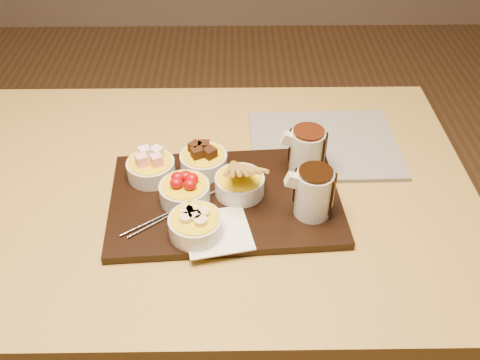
{
  "coord_description": "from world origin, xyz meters",
  "views": [
    {
      "loc": [
        0.09,
        -0.86,
        1.48
      ],
      "look_at": [
        0.11,
        -0.06,
        0.81
      ],
      "focal_mm": 40.0,
      "sensor_mm": 36.0,
      "label": 1
    }
  ],
  "objects_px": {
    "bowl_strawberries": "(185,193)",
    "pitcher_dark_chocolate": "(314,194)",
    "serving_board": "(225,199)",
    "dining_table": "(193,218)",
    "newspaper": "(324,144)",
    "pitcher_milk_chocolate": "(307,152)"
  },
  "relations": [
    {
      "from": "serving_board",
      "to": "dining_table",
      "type": "bearing_deg",
      "value": 137.96
    },
    {
      "from": "pitcher_milk_chocolate",
      "to": "newspaper",
      "type": "relative_size",
      "value": 0.29
    },
    {
      "from": "dining_table",
      "to": "pitcher_milk_chocolate",
      "type": "height_order",
      "value": "pitcher_milk_chocolate"
    },
    {
      "from": "bowl_strawberries",
      "to": "newspaper",
      "type": "distance_m",
      "value": 0.37
    },
    {
      "from": "pitcher_milk_chocolate",
      "to": "newspaper",
      "type": "xyz_separation_m",
      "value": [
        0.06,
        0.11,
        -0.06
      ]
    },
    {
      "from": "dining_table",
      "to": "pitcher_milk_chocolate",
      "type": "distance_m",
      "value": 0.3
    },
    {
      "from": "bowl_strawberries",
      "to": "newspaper",
      "type": "relative_size",
      "value": 0.3
    },
    {
      "from": "bowl_strawberries",
      "to": "pitcher_dark_chocolate",
      "type": "height_order",
      "value": "pitcher_dark_chocolate"
    },
    {
      "from": "serving_board",
      "to": "bowl_strawberries",
      "type": "distance_m",
      "value": 0.08
    },
    {
      "from": "serving_board",
      "to": "pitcher_dark_chocolate",
      "type": "relative_size",
      "value": 4.76
    },
    {
      "from": "pitcher_dark_chocolate",
      "to": "pitcher_milk_chocolate",
      "type": "bearing_deg",
      "value": 85.6
    },
    {
      "from": "serving_board",
      "to": "bowl_strawberries",
      "type": "xyz_separation_m",
      "value": [
        -0.08,
        -0.01,
        0.03
      ]
    },
    {
      "from": "serving_board",
      "to": "bowl_strawberries",
      "type": "bearing_deg",
      "value": -176.42
    },
    {
      "from": "pitcher_dark_chocolate",
      "to": "pitcher_milk_chocolate",
      "type": "distance_m",
      "value": 0.13
    },
    {
      "from": "pitcher_milk_chocolate",
      "to": "pitcher_dark_chocolate",
      "type": "bearing_deg",
      "value": -94.4
    },
    {
      "from": "newspaper",
      "to": "bowl_strawberries",
      "type": "bearing_deg",
      "value": -147.63
    },
    {
      "from": "pitcher_milk_chocolate",
      "to": "newspaper",
      "type": "distance_m",
      "value": 0.14
    },
    {
      "from": "bowl_strawberries",
      "to": "pitcher_dark_chocolate",
      "type": "relative_size",
      "value": 1.04
    },
    {
      "from": "pitcher_milk_chocolate",
      "to": "bowl_strawberries",
      "type": "bearing_deg",
      "value": -163.61
    },
    {
      "from": "dining_table",
      "to": "bowl_strawberries",
      "type": "bearing_deg",
      "value": -93.57
    },
    {
      "from": "bowl_strawberries",
      "to": "pitcher_milk_chocolate",
      "type": "distance_m",
      "value": 0.27
    },
    {
      "from": "pitcher_dark_chocolate",
      "to": "newspaper",
      "type": "distance_m",
      "value": 0.25
    }
  ]
}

